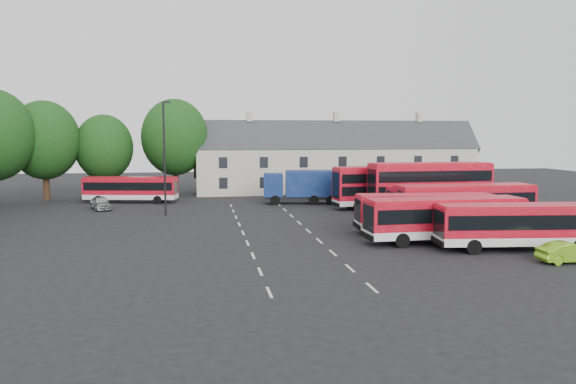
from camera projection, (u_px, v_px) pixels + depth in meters
name	position (u px, v px, depth m)	size (l,w,h in m)	color
ground	(245.00, 238.00, 40.08)	(140.00, 140.00, 0.00)	black
lane_markings	(276.00, 232.00, 42.43)	(5.15, 33.80, 0.01)	beige
treeline	(18.00, 141.00, 55.18)	(29.92, 32.59, 12.01)	black
terrace_houses	(336.00, 161.00, 71.32)	(35.70, 7.13, 10.06)	beige
bus_row_a	(520.00, 223.00, 35.59)	(10.65, 3.47, 2.96)	silver
bus_row_b	(445.00, 216.00, 38.04)	(10.94, 2.80, 3.08)	silver
bus_row_c	(425.00, 210.00, 41.94)	(10.43, 3.05, 2.91)	silver
bus_row_d	(464.00, 200.00, 45.86)	(11.64, 3.14, 3.26)	silver
bus_row_e	(450.00, 200.00, 47.21)	(10.97, 3.67, 3.04)	silver
bus_dd_south	(430.00, 184.00, 52.37)	(11.55, 3.02, 4.71)	silver
bus_dd_north	(384.00, 185.00, 55.44)	(10.35, 3.32, 4.17)	silver
bus_north	(131.00, 187.00, 60.13)	(10.06, 4.03, 2.78)	silver
box_truck	(303.00, 185.00, 59.34)	(8.29, 3.52, 3.52)	black
silver_car	(101.00, 203.00, 54.80)	(1.55, 3.85, 1.31)	#A8ABB0
lime_car	(569.00, 252.00, 32.29)	(1.28, 3.66, 1.21)	#71B31B
lamppost	(165.00, 155.00, 50.45)	(0.70, 0.26, 10.29)	black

